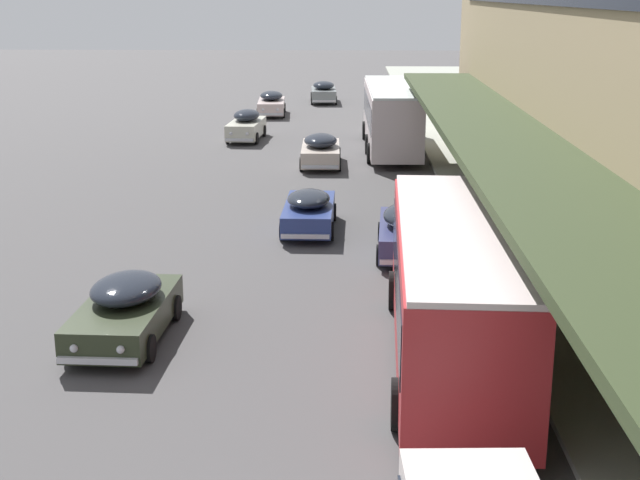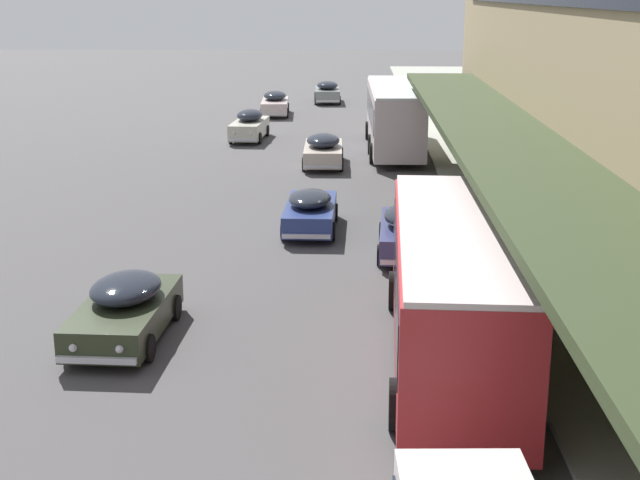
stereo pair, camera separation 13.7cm
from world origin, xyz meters
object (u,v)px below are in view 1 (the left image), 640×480
at_px(transit_bus_kerbside_front, 391,114).
at_px(sedan_second_near, 407,230).
at_px(sedan_second_mid, 321,150).
at_px(fire_hydrant, 494,256).
at_px(transit_bus_kerbside_rear, 452,284).
at_px(sedan_oncoming_front, 309,210).
at_px(sedan_lead_near, 246,125).
at_px(sedan_trailing_mid, 125,309).
at_px(sedan_oncoming_rear, 324,92).
at_px(sedan_far_back, 271,103).

bearing_deg(transit_bus_kerbside_front, sedan_second_near, -90.93).
relative_size(sedan_second_mid, fire_hydrant, 6.70).
height_order(transit_bus_kerbside_rear, sedan_second_near, transit_bus_kerbside_rear).
xyz_separation_m(transit_bus_kerbside_front, transit_bus_kerbside_rear, (0.13, -27.47, -0.07)).
bearing_deg(sedan_second_near, transit_bus_kerbside_front, 89.07).
distance_m(sedan_oncoming_front, sedan_second_near, 4.22).
bearing_deg(sedan_lead_near, sedan_oncoming_front, -77.37).
distance_m(sedan_trailing_mid, sedan_second_near, 10.22).
xyz_separation_m(transit_bus_kerbside_rear, sedan_oncoming_rear, (-4.21, 48.37, -1.06)).
bearing_deg(sedan_lead_near, sedan_oncoming_rear, 77.78).
xyz_separation_m(sedan_lead_near, sedan_oncoming_front, (4.37, -19.50, -0.10)).
bearing_deg(sedan_trailing_mid, sedan_second_mid, 79.91).
bearing_deg(sedan_oncoming_rear, sedan_oncoming_front, -89.11).
relative_size(transit_bus_kerbside_rear, sedan_lead_near, 2.19).
bearing_deg(sedan_far_back, sedan_lead_near, -92.77).
bearing_deg(sedan_oncoming_rear, sedan_second_near, -84.57).
height_order(sedan_oncoming_rear, sedan_second_near, sedan_oncoming_rear).
distance_m(sedan_second_mid, sedan_far_back, 18.42).
bearing_deg(transit_bus_kerbside_rear, sedan_trailing_mid, 170.53).
relative_size(transit_bus_kerbside_front, sedan_trailing_mid, 2.51).
distance_m(transit_bus_kerbside_front, transit_bus_kerbside_rear, 27.47).
relative_size(sedan_lead_near, sedan_oncoming_rear, 1.03).
xyz_separation_m(transit_bus_kerbside_front, sedan_oncoming_front, (-3.51, -16.13, -1.21)).
distance_m(transit_bus_kerbside_front, sedan_second_near, 18.91).
height_order(sedan_oncoming_rear, fire_hydrant, sedan_oncoming_rear).
height_order(sedan_trailing_mid, fire_hydrant, sedan_trailing_mid).
xyz_separation_m(sedan_second_mid, sedan_far_back, (-3.89, 18.00, 0.02)).
xyz_separation_m(transit_bus_kerbside_rear, sedan_trailing_mid, (-7.53, 1.26, -1.12)).
distance_m(sedan_lead_near, sedan_second_near, 23.49).
height_order(transit_bus_kerbside_front, sedan_oncoming_front, transit_bus_kerbside_front).
distance_m(sedan_lead_near, fire_hydrant, 26.10).
xyz_separation_m(sedan_far_back, sedan_second_near, (7.07, -32.67, 0.00)).
height_order(transit_bus_kerbside_rear, sedan_trailing_mid, transit_bus_kerbside_rear).
height_order(sedan_oncoming_front, sedan_oncoming_rear, sedan_oncoming_rear).
xyz_separation_m(sedan_far_back, sedan_lead_near, (-0.50, -10.43, 0.04)).
xyz_separation_m(sedan_second_mid, sedan_oncoming_rear, (-0.59, 25.10, 0.03)).
height_order(sedan_oncoming_front, sedan_trailing_mid, sedan_trailing_mid).
distance_m(sedan_trailing_mid, fire_hydrant, 11.02).
xyz_separation_m(sedan_lead_near, fire_hydrant, (10.03, -24.09, -0.32)).
bearing_deg(fire_hydrant, sedan_far_back, 105.42).
height_order(sedan_second_mid, sedan_oncoming_front, sedan_second_mid).
relative_size(transit_bus_kerbside_rear, sedan_second_near, 2.21).
bearing_deg(sedan_second_mid, fire_hydrant, -71.16).
bearing_deg(sedan_oncoming_front, sedan_second_mid, 89.91).
bearing_deg(sedan_oncoming_rear, sedan_far_back, -114.90).
xyz_separation_m(transit_bus_kerbside_rear, sedan_second_mid, (-3.62, 23.27, -1.09)).
height_order(sedan_second_mid, sedan_trailing_mid, sedan_second_mid).
relative_size(sedan_lead_near, sedan_trailing_mid, 1.03).
distance_m(transit_bus_kerbside_rear, fire_hydrant, 7.17).
distance_m(sedan_lead_near, sedan_oncoming_front, 19.98).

